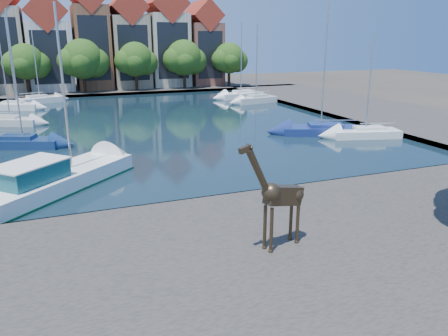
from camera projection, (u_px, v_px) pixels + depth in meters
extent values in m
plane|color=#38332B|center=(265.00, 196.00, 24.77)|extent=(160.00, 160.00, 0.00)
cube|color=black|center=(164.00, 122.00, 46.19)|extent=(38.00, 50.00, 0.08)
cube|color=#443E3B|center=(339.00, 245.00, 18.45)|extent=(50.00, 14.00, 0.50)
cube|color=#443E3B|center=(120.00, 88.00, 74.70)|extent=(60.00, 16.00, 0.50)
cube|color=#443E3B|center=(359.00, 107.00, 54.79)|extent=(14.00, 52.00, 0.50)
cube|color=tan|center=(4.00, 50.00, 66.94)|extent=(5.88, 9.00, 12.50)
cube|color=black|center=(2.00, 51.00, 62.94)|extent=(4.80, 0.05, 9.38)
cube|color=silver|center=(50.00, 56.00, 69.48)|extent=(6.37, 9.00, 10.50)
cube|color=#A83921|center=(45.00, 12.00, 67.56)|extent=(6.43, 9.18, 6.43)
cube|color=black|center=(51.00, 58.00, 65.48)|extent=(5.20, 0.05, 7.88)
cube|color=brown|center=(92.00, 48.00, 71.37)|extent=(5.39, 9.00, 13.00)
cube|color=black|center=(95.00, 48.00, 67.37)|extent=(4.40, 0.05, 9.75)
cube|color=tan|center=(129.00, 52.00, 73.67)|extent=(5.88, 9.00, 11.50)
cube|color=#A83921|center=(126.00, 8.00, 71.63)|extent=(5.94, 9.18, 5.94)
cube|color=black|center=(134.00, 53.00, 69.67)|extent=(4.80, 0.05, 8.62)
cube|color=beige|center=(167.00, 50.00, 75.85)|extent=(6.37, 9.00, 12.00)
cube|color=#A83921|center=(165.00, 5.00, 73.71)|extent=(6.43, 9.18, 6.43)
cube|color=black|center=(173.00, 51.00, 71.85)|extent=(5.20, 0.05, 9.00)
cube|color=brown|center=(202.00, 54.00, 78.31)|extent=(5.39, 9.00, 10.50)
cube|color=#A83921|center=(202.00, 16.00, 76.46)|extent=(5.44, 9.18, 5.44)
cube|color=black|center=(210.00, 55.00, 74.31)|extent=(4.40, 0.05, 7.88)
cylinder|color=#332114|center=(28.00, 84.00, 64.41)|extent=(0.50, 0.50, 3.20)
sphere|color=#234313|center=(25.00, 62.00, 63.50)|extent=(5.20, 5.20, 5.20)
sphere|color=#234313|center=(37.00, 65.00, 64.46)|extent=(3.90, 3.90, 3.90)
sphere|color=#234313|center=(15.00, 64.00, 62.72)|extent=(3.64, 3.64, 3.64)
cylinder|color=#332114|center=(85.00, 82.00, 67.18)|extent=(0.50, 0.50, 3.20)
sphere|color=#234313|center=(82.00, 59.00, 66.20)|extent=(6.00, 6.00, 6.00)
sphere|color=#234313|center=(95.00, 63.00, 67.26)|extent=(4.50, 4.50, 4.50)
sphere|color=#234313|center=(71.00, 61.00, 65.36)|extent=(4.20, 4.20, 4.20)
cylinder|color=#332114|center=(136.00, 80.00, 69.95)|extent=(0.50, 0.50, 3.20)
sphere|color=#234313|center=(135.00, 59.00, 69.02)|extent=(5.40, 5.40, 5.40)
sphere|color=#234313|center=(145.00, 62.00, 70.01)|extent=(4.05, 4.05, 4.05)
sphere|color=#234313|center=(126.00, 61.00, 68.23)|extent=(3.78, 3.78, 3.78)
cylinder|color=#332114|center=(184.00, 78.00, 72.72)|extent=(0.50, 0.50, 3.20)
sphere|color=#234313|center=(184.00, 58.00, 71.76)|extent=(5.80, 5.80, 5.80)
sphere|color=#234313|center=(194.00, 61.00, 72.80)|extent=(4.35, 4.35, 4.35)
sphere|color=#234313|center=(175.00, 60.00, 70.93)|extent=(4.06, 4.06, 4.06)
cylinder|color=#332114|center=(229.00, 77.00, 75.49)|extent=(0.50, 0.50, 3.20)
sphere|color=#234313|center=(229.00, 58.00, 74.58)|extent=(5.20, 5.20, 5.20)
sphere|color=#234313|center=(237.00, 61.00, 75.54)|extent=(3.90, 3.90, 3.90)
sphere|color=#234313|center=(222.00, 60.00, 73.81)|extent=(3.64, 3.64, 3.64)
cylinder|color=#372B1B|center=(271.00, 230.00, 17.03)|extent=(0.14, 0.14, 1.87)
cylinder|color=#372B1B|center=(265.00, 227.00, 17.34)|extent=(0.14, 0.14, 1.87)
cylinder|color=#372B1B|center=(298.00, 222.00, 17.83)|extent=(0.14, 0.14, 1.87)
cylinder|color=#372B1B|center=(291.00, 219.00, 18.13)|extent=(0.14, 0.14, 1.87)
cube|color=#372B1B|center=(283.00, 195.00, 17.25)|extent=(1.88, 0.92, 1.09)
cylinder|color=#372B1B|center=(258.00, 172.00, 16.16)|extent=(1.23, 0.55, 1.93)
cube|color=#372B1B|center=(245.00, 149.00, 15.53)|extent=(0.54, 0.28, 0.30)
cube|color=white|center=(57.00, 179.00, 25.61)|extent=(9.61, 9.46, 1.24)
cube|color=#134C55|center=(30.00, 174.00, 23.78)|extent=(4.24, 4.21, 1.14)
cylinder|color=#B2B2B7|center=(63.00, 89.00, 25.22)|extent=(0.15, 0.15, 9.51)
cube|color=navy|center=(23.00, 142.00, 35.33)|extent=(6.15, 4.00, 0.93)
cube|color=navy|center=(23.00, 138.00, 35.24)|extent=(2.88, 2.25, 0.52)
cylinder|color=#B2B2B7|center=(14.00, 76.00, 33.83)|extent=(0.12, 0.12, 9.94)
cube|color=silver|center=(11.00, 121.00, 44.39)|extent=(5.88, 4.06, 0.88)
cube|color=silver|center=(10.00, 118.00, 44.30)|extent=(2.78, 2.24, 0.49)
cylinder|color=#B2B2B7|center=(4.00, 77.00, 43.12)|extent=(0.12, 0.12, 8.29)
cube|color=white|center=(17.00, 106.00, 53.79)|extent=(5.57, 3.85, 1.00)
cube|color=white|center=(17.00, 103.00, 53.69)|extent=(2.64, 2.13, 0.56)
cylinder|color=#B2B2B7|center=(11.00, 60.00, 52.20)|extent=(0.13, 0.13, 10.51)
cube|color=white|center=(40.00, 99.00, 59.21)|extent=(5.99, 3.91, 1.00)
cube|color=white|center=(40.00, 97.00, 59.11)|extent=(2.81, 2.19, 0.55)
cylinder|color=#B2B2B7|center=(36.00, 64.00, 57.86)|extent=(0.13, 0.13, 8.77)
cube|color=white|center=(365.00, 132.00, 38.95)|extent=(6.37, 3.56, 0.87)
cube|color=white|center=(366.00, 129.00, 38.87)|extent=(2.93, 2.10, 0.48)
cylinder|color=#B2B2B7|center=(370.00, 83.00, 37.70)|extent=(0.12, 0.12, 8.18)
cube|color=navy|center=(321.00, 129.00, 40.17)|extent=(7.37, 4.73, 0.90)
cube|color=navy|center=(321.00, 126.00, 40.09)|extent=(3.45, 2.67, 0.50)
cylinder|color=#B2B2B7|center=(325.00, 62.00, 38.43)|extent=(0.12, 0.12, 11.62)
cube|color=silver|center=(256.00, 99.00, 59.38)|extent=(6.13, 2.97, 1.02)
cube|color=silver|center=(256.00, 97.00, 59.28)|extent=(2.77, 1.83, 0.57)
cylinder|color=#B2B2B7|center=(257.00, 61.00, 57.93)|extent=(0.14, 0.14, 9.53)
cube|color=white|center=(241.00, 95.00, 63.99)|extent=(6.84, 3.28, 1.03)
cube|color=white|center=(241.00, 92.00, 63.89)|extent=(3.09, 2.03, 0.57)
cylinder|color=#B2B2B7|center=(241.00, 58.00, 62.50)|extent=(0.14, 0.14, 9.80)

